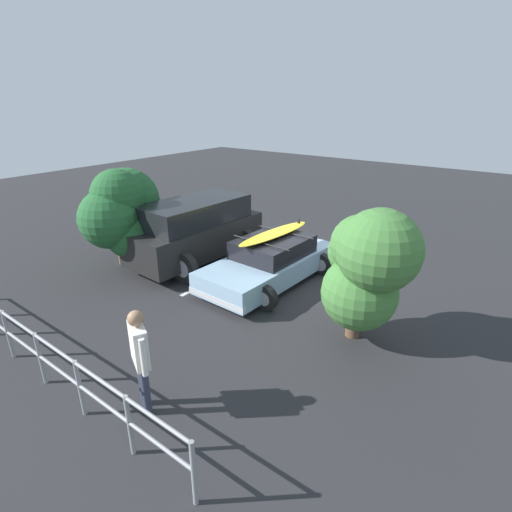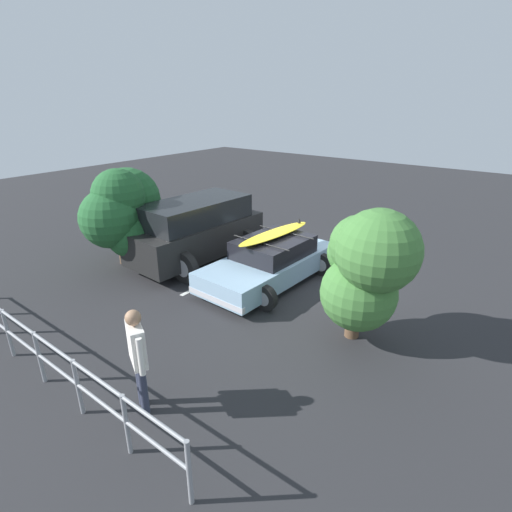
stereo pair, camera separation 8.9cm
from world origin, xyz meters
name	(u,v)px [view 1 (the left image)]	position (x,y,z in m)	size (l,w,h in m)	color
ground_plane	(293,276)	(0.00, 0.00, -0.01)	(44.00, 44.00, 0.02)	#28282B
parking_stripe	(232,270)	(1.67, 0.69, 0.00)	(4.13, 0.12, 0.00)	silver
sedan_car	(270,261)	(0.35, 0.64, 0.59)	(2.54, 4.31, 1.49)	#8CADC6
suv_car	(196,230)	(2.99, 0.79, 1.00)	(2.80, 4.47, 1.93)	black
person_bystander	(140,352)	(-0.80, 5.86, 1.10)	(0.65, 0.42, 1.83)	#33384C
railing_fence	(22,339)	(1.79, 6.52, 0.67)	(8.89, 0.15, 1.03)	gray
bush_near_left	(366,265)	(-2.79, 1.92, 1.72)	(1.98, 1.71, 2.91)	brown
bush_near_right	(125,216)	(4.45, 2.20, 1.52)	(2.56, 2.87, 2.94)	brown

